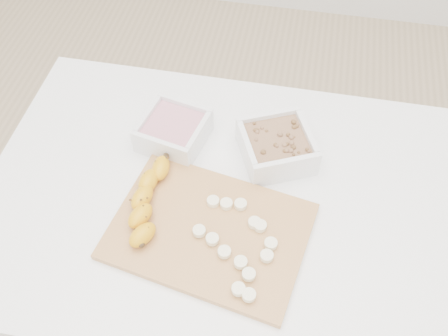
% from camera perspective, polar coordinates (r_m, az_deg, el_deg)
% --- Properties ---
extents(ground, '(3.50, 3.50, 0.00)m').
position_cam_1_polar(ground, '(1.71, -0.20, -17.44)').
color(ground, '#C6AD89').
rests_on(ground, ground).
extents(table, '(1.00, 0.70, 0.75)m').
position_cam_1_polar(table, '(1.11, -0.29, -6.05)').
color(table, white).
rests_on(table, ground).
extents(bowl_yogurt, '(0.16, 0.16, 0.06)m').
position_cam_1_polar(bowl_yogurt, '(1.11, -5.79, 4.32)').
color(bowl_yogurt, white).
rests_on(bowl_yogurt, table).
extents(bowl_granola, '(0.19, 0.19, 0.07)m').
position_cam_1_polar(bowl_granola, '(1.08, 6.01, 2.52)').
color(bowl_granola, white).
rests_on(bowl_granola, table).
extents(cutting_board, '(0.41, 0.33, 0.01)m').
position_cam_1_polar(cutting_board, '(0.98, -1.69, -7.22)').
color(cutting_board, tan).
rests_on(cutting_board, table).
extents(banana, '(0.09, 0.22, 0.04)m').
position_cam_1_polar(banana, '(1.00, -8.70, -3.81)').
color(banana, orange).
rests_on(banana, cutting_board).
extents(banana_slices, '(0.16, 0.21, 0.02)m').
position_cam_1_polar(banana_slices, '(0.95, 1.69, -8.43)').
color(banana_slices, '#FBF0C3').
rests_on(banana_slices, cutting_board).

